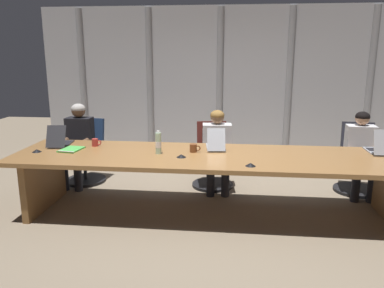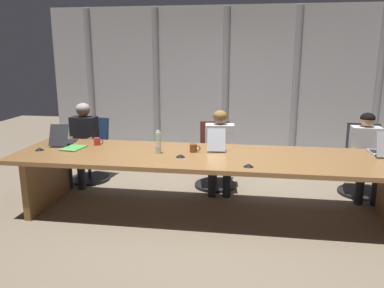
% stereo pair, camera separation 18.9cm
% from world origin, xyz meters
% --- Properties ---
extents(ground_plane, '(13.09, 13.09, 0.00)m').
position_xyz_m(ground_plane, '(0.00, 0.00, 0.00)').
color(ground_plane, '#7F705B').
extents(conference_table, '(4.65, 1.18, 0.74)m').
position_xyz_m(conference_table, '(0.00, 0.00, 0.61)').
color(conference_table, olive).
rests_on(conference_table, ground_plane).
extents(curtain_backdrop, '(6.55, 0.17, 2.71)m').
position_xyz_m(curtain_backdrop, '(-0.00, 2.73, 1.36)').
color(curtain_backdrop, '#B2B2B7').
rests_on(curtain_backdrop, ground_plane).
extents(laptop_left_end, '(0.28, 0.46, 0.28)m').
position_xyz_m(laptop_left_end, '(-1.95, 0.27, 0.80)').
color(laptop_left_end, '#2D2D33').
rests_on(laptop_left_end, conference_table).
extents(laptop_left_mid, '(0.26, 0.44, 0.28)m').
position_xyz_m(laptop_left_mid, '(0.04, 0.31, 0.80)').
color(laptop_left_mid, '#A8ADB7').
rests_on(laptop_left_mid, conference_table).
extents(laptop_center, '(0.22, 0.41, 0.30)m').
position_xyz_m(laptop_center, '(1.97, 0.31, 0.80)').
color(laptop_center, '#A8ADB7').
rests_on(laptop_center, conference_table).
extents(office_chair_left_end, '(0.60, 0.61, 0.94)m').
position_xyz_m(office_chair_left_end, '(-1.94, 1.06, 0.35)').
color(office_chair_left_end, navy).
rests_on(office_chair_left_end, ground_plane).
extents(office_chair_left_mid, '(0.60, 0.61, 0.92)m').
position_xyz_m(office_chair_left_mid, '(-0.03, 1.06, 0.34)').
color(office_chair_left_mid, '#511E19').
rests_on(office_chair_left_mid, ground_plane).
extents(office_chair_center, '(0.60, 0.60, 0.95)m').
position_xyz_m(office_chair_center, '(2.00, 1.06, 0.35)').
color(office_chair_center, '#2D2D38').
rests_on(office_chair_center, ground_plane).
extents(person_left_end, '(0.39, 0.55, 1.19)m').
position_xyz_m(person_left_end, '(-1.99, 0.91, 0.67)').
color(person_left_end, black).
rests_on(person_left_end, ground_plane).
extents(person_left_mid, '(0.45, 0.57, 1.13)m').
position_xyz_m(person_left_mid, '(0.04, 0.91, 0.64)').
color(person_left_mid, silver).
rests_on(person_left_mid, ground_plane).
extents(person_center, '(0.40, 0.56, 1.14)m').
position_xyz_m(person_center, '(1.98, 0.90, 0.64)').
color(person_center, silver).
rests_on(person_center, ground_plane).
extents(water_bottle_primary, '(0.07, 0.07, 0.28)m').
position_xyz_m(water_bottle_primary, '(-0.62, -0.01, 0.87)').
color(water_bottle_primary, '#ADD1B2').
rests_on(water_bottle_primary, conference_table).
extents(coffee_mug_near, '(0.12, 0.08, 0.10)m').
position_xyz_m(coffee_mug_near, '(-1.49, 0.27, 0.79)').
color(coffee_mug_near, '#B2332D').
rests_on(coffee_mug_near, conference_table).
extents(coffee_mug_far, '(0.13, 0.08, 0.10)m').
position_xyz_m(coffee_mug_far, '(-0.21, 0.11, 0.79)').
color(coffee_mug_far, brown).
rests_on(coffee_mug_far, conference_table).
extents(conference_mic_left_side, '(0.11, 0.11, 0.03)m').
position_xyz_m(conference_mic_left_side, '(0.44, -0.40, 0.76)').
color(conference_mic_left_side, black).
rests_on(conference_mic_left_side, conference_table).
extents(conference_mic_middle, '(0.11, 0.11, 0.03)m').
position_xyz_m(conference_mic_middle, '(-2.09, -0.09, 0.76)').
color(conference_mic_middle, black).
rests_on(conference_mic_middle, conference_table).
extents(conference_mic_right_side, '(0.11, 0.11, 0.03)m').
position_xyz_m(conference_mic_right_side, '(-0.33, -0.14, 0.76)').
color(conference_mic_right_side, black).
rests_on(conference_mic_right_side, conference_table).
extents(spiral_notepad, '(0.26, 0.33, 0.03)m').
position_xyz_m(spiral_notepad, '(-1.71, 0.04, 0.75)').
color(spiral_notepad, '#4CB74C').
rests_on(spiral_notepad, conference_table).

